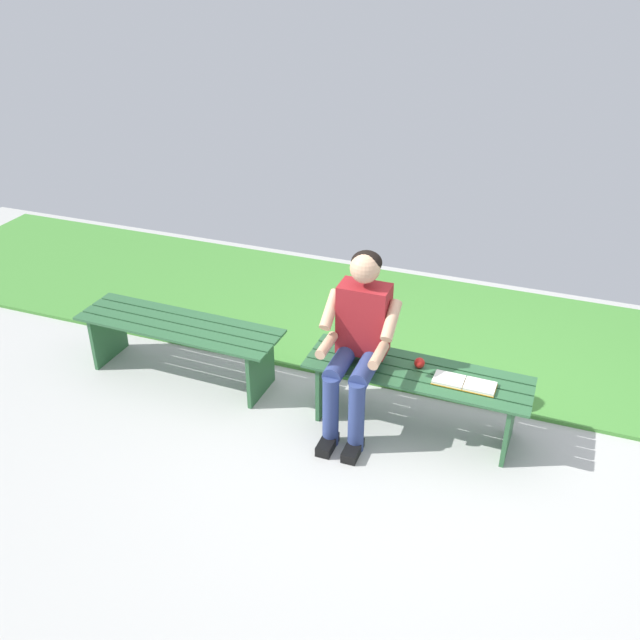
{
  "coord_description": "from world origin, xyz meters",
  "views": [
    {
      "loc": [
        -0.75,
        3.9,
        3.09
      ],
      "look_at": [
        0.65,
        0.15,
        0.82
      ],
      "focal_mm": 39.03,
      "sensor_mm": 36.0,
      "label": 1
    }
  ],
  "objects_px": {
    "apple": "(420,363)",
    "bench_far": "(180,337)",
    "bench_near": "(416,386)",
    "book_open": "(464,383)",
    "person_seated": "(358,338)"
  },
  "relations": [
    {
      "from": "bench_near",
      "to": "book_open",
      "type": "distance_m",
      "value": 0.35
    },
    {
      "from": "bench_near",
      "to": "book_open",
      "type": "xyz_separation_m",
      "value": [
        -0.32,
        0.05,
        0.13
      ]
    },
    {
      "from": "bench_far",
      "to": "person_seated",
      "type": "distance_m",
      "value": 1.5
    },
    {
      "from": "person_seated",
      "to": "book_open",
      "type": "distance_m",
      "value": 0.76
    },
    {
      "from": "apple",
      "to": "book_open",
      "type": "bearing_deg",
      "value": 163.19
    },
    {
      "from": "bench_far",
      "to": "book_open",
      "type": "bearing_deg",
      "value": 178.78
    },
    {
      "from": "apple",
      "to": "bench_far",
      "type": "bearing_deg",
      "value": 1.55
    },
    {
      "from": "bench_near",
      "to": "book_open",
      "type": "height_order",
      "value": "book_open"
    },
    {
      "from": "person_seated",
      "to": "apple",
      "type": "xyz_separation_m",
      "value": [
        -0.4,
        -0.15,
        -0.2
      ]
    },
    {
      "from": "bench_far",
      "to": "person_seated",
      "type": "xyz_separation_m",
      "value": [
        -1.46,
        0.1,
        0.35
      ]
    },
    {
      "from": "bench_near",
      "to": "book_open",
      "type": "bearing_deg",
      "value": 171.86
    },
    {
      "from": "apple",
      "to": "book_open",
      "type": "relative_size",
      "value": 0.18
    },
    {
      "from": "bench_near",
      "to": "bench_far",
      "type": "bearing_deg",
      "value": 0.0
    },
    {
      "from": "bench_near",
      "to": "apple",
      "type": "xyz_separation_m",
      "value": [
        -0.0,
        -0.05,
        0.16
      ]
    },
    {
      "from": "bench_far",
      "to": "book_open",
      "type": "distance_m",
      "value": 2.18
    }
  ]
}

